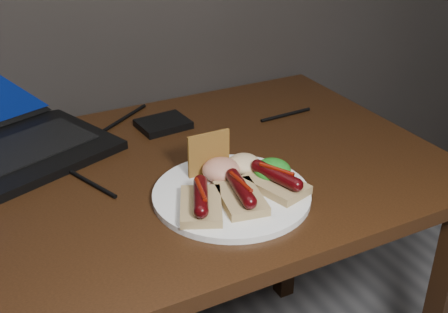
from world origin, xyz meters
TOP-DOWN VIEW (x-y plane):
  - desk at (0.00, 1.38)m, footprint 1.40×0.70m
  - hard_drive at (0.21, 1.58)m, footprint 0.12×0.10m
  - desk_cables at (0.02, 1.53)m, footprint 1.00×0.38m
  - plate at (0.21, 1.24)m, footprint 0.32×0.32m
  - bread_sausage_left at (0.14, 1.21)m, footprint 0.11×0.13m
  - bread_sausage_center at (0.21, 1.20)m, footprint 0.09×0.13m
  - bread_sausage_right at (0.29, 1.21)m, footprint 0.10×0.13m
  - crispbread at (0.21, 1.32)m, footprint 0.09×0.01m
  - salad_greens at (0.30, 1.24)m, footprint 0.07×0.07m
  - salsa_mound at (0.22, 1.29)m, footprint 0.07×0.07m
  - coleslaw_mound at (0.27, 1.29)m, footprint 0.06×0.06m

SIDE VIEW (x-z plane):
  - desk at x=0.00m, z-range 0.29..1.04m
  - desk_cables at x=0.02m, z-range 0.75..0.76m
  - plate at x=0.21m, z-range 0.75..0.76m
  - hard_drive at x=0.21m, z-range 0.75..0.77m
  - bread_sausage_left at x=0.14m, z-range 0.76..0.80m
  - bread_sausage_center at x=0.21m, z-range 0.76..0.80m
  - bread_sausage_right at x=0.29m, z-range 0.76..0.80m
  - coleslaw_mound at x=0.27m, z-range 0.76..0.80m
  - salad_greens at x=0.30m, z-range 0.76..0.80m
  - salsa_mound at x=0.22m, z-range 0.76..0.80m
  - crispbread at x=0.21m, z-range 0.76..0.85m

